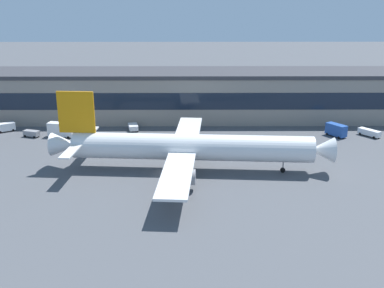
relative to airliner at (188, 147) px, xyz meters
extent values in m
plane|color=#4C4F54|center=(-5.67, -1.98, -5.53)|extent=(600.00, 600.00, 0.00)
cube|color=gray|center=(-5.67, 46.66, 1.53)|extent=(172.56, 19.89, 14.13)
cube|color=#38383D|center=(-5.67, 46.66, 9.20)|extent=(176.01, 20.29, 1.20)
cube|color=#192333|center=(-5.67, 36.67, 2.24)|extent=(169.11, 0.16, 5.09)
cylinder|color=white|center=(0.91, -0.06, 0.02)|extent=(54.32, 9.74, 5.91)
cone|color=white|center=(29.63, -2.11, 0.02)|extent=(5.71, 5.98, 5.62)
cone|color=white|center=(-28.11, 2.00, 0.02)|extent=(6.87, 5.77, 5.32)
cube|color=orange|center=(-25.04, 1.78, 7.71)|extent=(8.29, 1.09, 9.46)
cube|color=white|center=(-24.08, 8.24, 0.91)|extent=(3.15, 10.79, 0.30)
cube|color=white|center=(-25.01, -4.74, 0.91)|extent=(3.15, 10.79, 0.30)
cube|color=white|center=(-0.01, 15.15, -0.57)|extent=(7.71, 24.68, 0.50)
cube|color=white|center=(-2.16, -15.00, -0.57)|extent=(7.71, 24.68, 0.50)
cylinder|color=#99999E|center=(0.72, 11.44, -2.60)|extent=(5.10, 3.59, 3.25)
cylinder|color=#99999E|center=(-0.90, -11.43, -2.60)|extent=(5.10, 3.59, 3.25)
cylinder|color=black|center=(21.39, -1.52, -4.98)|extent=(1.13, 0.58, 1.10)
cylinder|color=slate|center=(21.39, -1.52, -3.41)|extent=(0.24, 0.24, 2.60)
cylinder|color=black|center=(-1.60, 2.78, -4.98)|extent=(1.13, 0.58, 1.10)
cylinder|color=slate|center=(-1.60, 2.78, -3.41)|extent=(0.24, 0.24, 2.60)
cylinder|color=black|center=(-1.98, -2.53, -4.98)|extent=(1.13, 0.58, 1.10)
cylinder|color=slate|center=(-1.98, -2.53, -3.41)|extent=(0.24, 0.24, 2.60)
cube|color=white|center=(51.24, 26.17, -4.38)|extent=(5.33, 6.38, 1.60)
cube|color=black|center=(50.23, 27.60, -4.06)|extent=(2.80, 2.89, 0.40)
cylinder|color=black|center=(49.21, 27.47, -5.18)|extent=(0.65, 0.74, 0.70)
cylinder|color=black|center=(50.68, 28.52, -5.18)|extent=(0.65, 0.74, 0.70)
cylinder|color=black|center=(51.80, 23.82, -5.18)|extent=(0.65, 0.74, 0.70)
cylinder|color=black|center=(53.27, 24.86, -5.18)|extent=(0.65, 0.74, 0.70)
cube|color=gray|center=(-44.20, 26.09, -4.43)|extent=(4.78, 3.23, 1.50)
cube|color=black|center=(-45.35, 26.48, -4.13)|extent=(2.03, 2.16, 0.38)
cylinder|color=black|center=(-45.94, 25.78, -5.18)|extent=(0.76, 0.51, 0.70)
cylinder|color=black|center=(-45.38, 27.40, -5.18)|extent=(0.76, 0.51, 0.70)
cylinder|color=black|center=(-43.03, 24.77, -5.18)|extent=(0.76, 0.51, 0.70)
cylinder|color=black|center=(-42.47, 26.39, -5.18)|extent=(0.76, 0.51, 0.70)
cube|color=white|center=(-16.33, 32.56, -4.48)|extent=(3.58, 5.25, 1.40)
cube|color=black|center=(-16.62, 33.85, -4.20)|extent=(2.70, 2.16, 0.35)
cylinder|color=black|center=(-17.84, 33.95, -5.18)|extent=(0.44, 0.75, 0.70)
cylinder|color=black|center=(-15.56, 34.45, -5.18)|extent=(0.44, 0.75, 0.70)
cylinder|color=black|center=(-17.11, 30.67, -5.18)|extent=(0.44, 0.75, 0.70)
cylinder|color=black|center=(-14.83, 31.17, -5.18)|extent=(0.44, 0.75, 0.70)
cube|color=white|center=(-35.76, 25.98, -3.28)|extent=(7.54, 3.80, 3.80)
cube|color=black|center=(-33.80, 25.64, -2.52)|extent=(2.89, 2.79, 0.95)
cylinder|color=black|center=(-33.07, 26.70, -5.18)|extent=(0.74, 0.42, 0.70)
cylinder|color=black|center=(-33.47, 24.39, -5.18)|extent=(0.74, 0.42, 0.70)
cylinder|color=black|center=(-38.04, 27.57, -5.18)|extent=(0.74, 0.42, 0.70)
cylinder|color=black|center=(-38.44, 25.26, -5.18)|extent=(0.74, 0.42, 0.70)
cube|color=#2651A5|center=(41.76, 26.11, -3.58)|extent=(5.29, 6.34, 3.20)
cube|color=black|center=(42.66, 24.73, -2.94)|extent=(3.00, 2.97, 0.80)
cylinder|color=black|center=(43.81, 24.94, -5.18)|extent=(0.63, 0.75, 0.70)
cylinder|color=black|center=(42.00, 23.76, -5.18)|extent=(0.63, 0.75, 0.70)
cylinder|color=black|center=(41.52, 28.46, -5.18)|extent=(0.63, 0.75, 0.70)
cylinder|color=black|center=(39.71, 27.28, -5.18)|extent=(0.63, 0.75, 0.70)
cube|color=white|center=(-53.49, 31.40, -4.08)|extent=(5.54, 4.72, 2.20)
cube|color=black|center=(-52.30, 32.20, -3.64)|extent=(2.64, 2.69, 0.55)
cylinder|color=black|center=(-52.53, 33.24, -5.18)|extent=(0.75, 0.64, 0.70)
cylinder|color=black|center=(-51.43, 31.59, -5.18)|extent=(0.75, 0.64, 0.70)
cylinder|color=black|center=(-54.45, 29.57, -5.18)|extent=(0.75, 0.64, 0.70)
cone|color=#F2590C|center=(-3.92, -10.90, -5.20)|extent=(0.53, 0.53, 0.67)
camera|label=1|loc=(0.30, -98.74, 32.86)|focal=43.24mm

